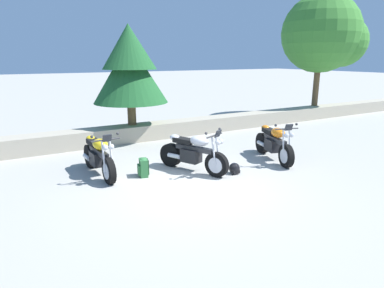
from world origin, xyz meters
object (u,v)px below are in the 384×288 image
(motorcycle_yellow_near_left, at_px, (99,156))
(motorcycle_orange_far_right, at_px, (274,143))
(rider_helmet, at_px, (235,169))
(pine_tree_far_left, at_px, (130,66))
(rider_backpack, at_px, (143,167))
(leafy_tree_mid_left, at_px, (325,35))
(motorcycle_silver_centre, at_px, (194,153))

(motorcycle_yellow_near_left, height_order, motorcycle_orange_far_right, same)
(motorcycle_yellow_near_left, height_order, rider_helmet, motorcycle_yellow_near_left)
(pine_tree_far_left, bearing_deg, rider_helmet, -78.01)
(rider_backpack, bearing_deg, leafy_tree_mid_left, 19.31)
(motorcycle_silver_centre, relative_size, pine_tree_far_left, 0.58)
(rider_helmet, bearing_deg, motorcycle_yellow_near_left, 151.82)
(motorcycle_orange_far_right, relative_size, rider_backpack, 4.31)
(motorcycle_silver_centre, height_order, rider_helmet, motorcycle_silver_centre)
(leafy_tree_mid_left, bearing_deg, motorcycle_silver_centre, -156.82)
(motorcycle_yellow_near_left, distance_m, motorcycle_silver_centre, 2.35)
(motorcycle_yellow_near_left, distance_m, pine_tree_far_left, 4.21)
(motorcycle_yellow_near_left, distance_m, motorcycle_orange_far_right, 4.80)
(motorcycle_yellow_near_left, bearing_deg, leafy_tree_mid_left, 15.06)
(rider_backpack, bearing_deg, motorcycle_silver_centre, -13.01)
(motorcycle_orange_far_right, bearing_deg, rider_helmet, -166.23)
(rider_backpack, bearing_deg, motorcycle_yellow_near_left, 145.57)
(pine_tree_far_left, bearing_deg, rider_backpack, -106.10)
(motorcycle_orange_far_right, distance_m, pine_tree_far_left, 5.44)
(motorcycle_silver_centre, distance_m, pine_tree_far_left, 4.50)
(rider_helmet, bearing_deg, motorcycle_silver_centre, 139.86)
(pine_tree_far_left, height_order, leafy_tree_mid_left, leafy_tree_mid_left)
(motorcycle_silver_centre, distance_m, rider_backpack, 1.31)
(rider_backpack, distance_m, pine_tree_far_left, 4.49)
(motorcycle_yellow_near_left, bearing_deg, pine_tree_far_left, 57.28)
(motorcycle_yellow_near_left, bearing_deg, rider_backpack, -34.43)
(motorcycle_yellow_near_left, relative_size, rider_backpack, 4.40)
(motorcycle_silver_centre, height_order, rider_backpack, motorcycle_silver_centre)
(motorcycle_yellow_near_left, distance_m, leafy_tree_mid_left, 12.43)
(motorcycle_orange_far_right, bearing_deg, pine_tree_far_left, 122.20)
(rider_helmet, height_order, leafy_tree_mid_left, leafy_tree_mid_left)
(motorcycle_silver_centre, bearing_deg, motorcycle_orange_far_right, -6.04)
(pine_tree_far_left, relative_size, leafy_tree_mid_left, 0.65)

